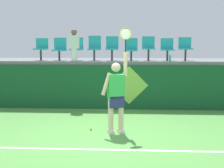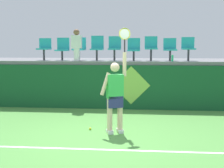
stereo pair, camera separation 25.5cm
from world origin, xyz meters
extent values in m
plane|color=#519342|center=(0.00, 0.00, 0.00)|extent=(40.00, 40.00, 0.00)
cube|color=#144C28|center=(0.00, 3.32, 0.74)|extent=(11.49, 0.20, 1.48)
cube|color=slate|center=(0.00, 4.70, 1.54)|extent=(11.49, 2.85, 0.12)
cube|color=white|center=(0.00, -0.80, 0.00)|extent=(10.34, 0.08, 0.01)
cube|color=white|center=(0.15, 0.39, 0.04)|extent=(0.21, 0.29, 0.08)
cube|color=white|center=(0.39, 0.48, 0.04)|extent=(0.21, 0.29, 0.08)
cylinder|color=beige|center=(0.15, 0.39, 0.43)|extent=(0.13, 0.13, 0.85)
cylinder|color=beige|center=(0.39, 0.48, 0.43)|extent=(0.13, 0.13, 0.85)
cube|color=navy|center=(0.27, 0.44, 0.77)|extent=(0.41, 0.33, 0.28)
cube|color=green|center=(0.27, 0.44, 1.14)|extent=(0.43, 0.34, 0.58)
sphere|color=beige|center=(0.27, 0.44, 1.60)|extent=(0.22, 0.22, 0.22)
cylinder|color=beige|center=(0.05, 0.35, 1.21)|extent=(0.27, 0.18, 0.55)
cylinder|color=beige|center=(0.50, 0.52, 1.67)|extent=(0.09, 0.09, 0.58)
cylinder|color=black|center=(0.50, 0.52, 2.11)|extent=(0.03, 0.03, 0.30)
torus|color=gold|center=(0.50, 0.52, 2.39)|extent=(0.27, 0.12, 0.28)
ellipsoid|color=silver|center=(0.50, 0.52, 2.39)|extent=(0.23, 0.10, 0.24)
sphere|color=#D1E533|center=(-0.37, 0.63, 0.03)|extent=(0.07, 0.07, 0.07)
cylinder|color=#26B272|center=(1.93, 3.39, 1.71)|extent=(0.07, 0.07, 0.21)
cylinder|color=#38383D|center=(-2.54, 3.85, 1.79)|extent=(0.07, 0.07, 0.38)
cube|color=teal|center=(-2.54, 3.85, 2.00)|extent=(0.44, 0.42, 0.05)
cube|color=teal|center=(-2.54, 4.04, 2.21)|extent=(0.44, 0.04, 0.36)
cylinder|color=#38383D|center=(-1.88, 3.85, 1.77)|extent=(0.07, 0.07, 0.33)
cube|color=teal|center=(-1.88, 3.85, 1.96)|extent=(0.44, 0.42, 0.05)
cube|color=teal|center=(-1.88, 4.04, 2.19)|extent=(0.44, 0.04, 0.42)
cylinder|color=#38383D|center=(-1.28, 3.85, 1.78)|extent=(0.07, 0.07, 0.36)
cube|color=teal|center=(-1.28, 3.85, 1.98)|extent=(0.44, 0.42, 0.05)
cube|color=teal|center=(-1.28, 4.04, 2.21)|extent=(0.44, 0.04, 0.40)
cylinder|color=#38383D|center=(-0.64, 3.85, 1.78)|extent=(0.07, 0.07, 0.36)
cube|color=teal|center=(-0.64, 3.85, 1.99)|extent=(0.44, 0.42, 0.05)
cube|color=teal|center=(-0.64, 4.04, 2.24)|extent=(0.44, 0.04, 0.46)
cylinder|color=#38383D|center=(-0.02, 3.85, 1.79)|extent=(0.07, 0.07, 0.37)
cube|color=teal|center=(-0.02, 3.85, 2.00)|extent=(0.44, 0.42, 0.05)
cube|color=teal|center=(-0.02, 4.04, 2.24)|extent=(0.44, 0.04, 0.43)
cylinder|color=#38383D|center=(0.65, 3.85, 1.76)|extent=(0.07, 0.07, 0.33)
cube|color=teal|center=(0.65, 3.85, 1.95)|extent=(0.44, 0.42, 0.05)
cube|color=teal|center=(0.65, 4.04, 2.18)|extent=(0.44, 0.04, 0.41)
cylinder|color=#38383D|center=(1.25, 3.85, 1.79)|extent=(0.07, 0.07, 0.39)
cube|color=teal|center=(1.25, 3.85, 2.01)|extent=(0.44, 0.42, 0.05)
cube|color=teal|center=(1.25, 4.04, 2.24)|extent=(0.44, 0.04, 0.41)
cylinder|color=#38383D|center=(1.90, 3.85, 1.77)|extent=(0.07, 0.07, 0.35)
cube|color=teal|center=(1.90, 3.85, 1.97)|extent=(0.44, 0.42, 0.05)
cube|color=teal|center=(1.90, 4.04, 2.19)|extent=(0.44, 0.04, 0.38)
cylinder|color=#38383D|center=(2.52, 3.85, 1.79)|extent=(0.07, 0.07, 0.38)
cube|color=teal|center=(2.52, 3.85, 2.01)|extent=(0.44, 0.42, 0.05)
cube|color=teal|center=(2.52, 4.04, 2.22)|extent=(0.44, 0.04, 0.38)
cylinder|color=white|center=(-1.28, 3.47, 1.81)|extent=(0.20, 0.20, 0.43)
cube|color=white|center=(-1.28, 3.47, 2.25)|extent=(0.34, 0.20, 0.44)
sphere|color=brown|center=(-1.28, 3.47, 2.57)|extent=(0.21, 0.21, 0.21)
cube|color=#144C28|center=(0.59, 3.22, 0.00)|extent=(0.90, 0.01, 0.00)
plane|color=#8CC64C|center=(0.59, 3.21, 0.81)|extent=(1.27, 0.00, 1.27)
camera|label=1|loc=(0.59, -6.76, 2.10)|focal=48.65mm
camera|label=2|loc=(0.84, -6.74, 2.10)|focal=48.65mm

